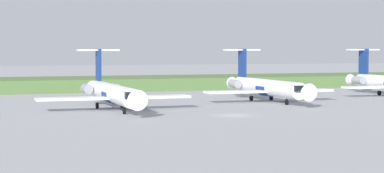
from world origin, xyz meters
The scene contains 4 objects.
ground_plane centered at (0.00, 30.00, 0.00)m, with size 500.00×500.00×0.00m, color #939399.
grass_berm centered at (0.00, 63.00, 1.35)m, with size 320.00×20.00×2.70m, color #4C6B38.
regional_jet_third centered at (-13.67, 14.56, 2.54)m, with size 22.81×31.00×9.00m.
regional_jet_fourth centered at (14.61, 21.51, 2.54)m, with size 22.81×31.00×9.00m.
Camera 1 is at (-35.25, -86.89, 9.12)m, focal length 64.88 mm.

